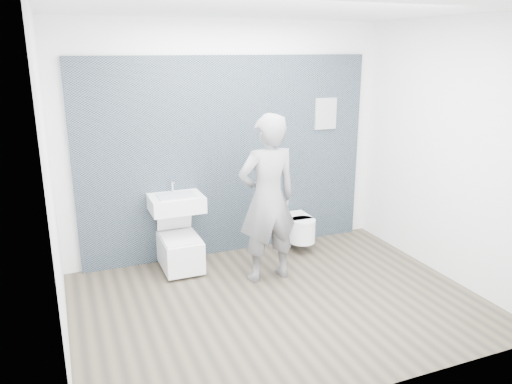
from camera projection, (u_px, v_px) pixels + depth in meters
name	position (u px, v px, depth m)	size (l,w,h in m)	color
ground	(278.00, 302.00, 5.06)	(4.00, 4.00, 0.00)	brown
room_shell	(281.00, 132.00, 4.57)	(4.00, 4.00, 4.00)	white
tile_wall	(230.00, 250.00, 6.36)	(3.60, 0.06, 2.40)	black
washbasin	(176.00, 203.00, 5.66)	(0.60, 0.45, 0.45)	white
toilet_square	(180.00, 250.00, 5.74)	(0.43, 0.62, 0.82)	white
toilet_rounded	(299.00, 228.00, 6.31)	(0.32, 0.55, 0.30)	white
info_placard	(321.00, 237.00, 6.79)	(0.30, 0.03, 0.39)	silver
visitor	(268.00, 199.00, 5.34)	(0.67, 0.44, 1.84)	slate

